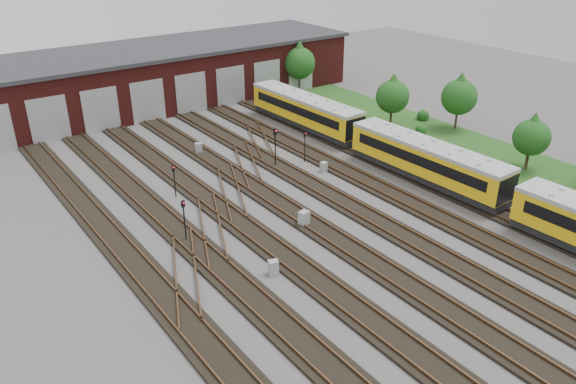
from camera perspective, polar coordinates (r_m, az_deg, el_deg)
ground at (r=36.72m, az=11.19°, el=-6.41°), size 120.00×120.00×0.00m
track_network at (r=36.89m, az=10.36°, el=-5.97°), size 30.40×70.00×0.33m
maintenance_shed at (r=66.75m, az=-14.61°, el=11.21°), size 51.00×12.50×6.35m
grass_verge at (r=55.79m, az=17.28°, el=4.54°), size 8.00×55.00×0.05m
metro_train at (r=46.57m, az=13.93°, el=3.15°), size 3.03×46.63×3.01m
signal_mast_0 at (r=37.22m, az=-10.51°, el=-2.40°), size 0.26×0.24×3.06m
signal_mast_1 at (r=43.58m, az=-11.50°, el=1.54°), size 0.25×0.24×2.63m
signal_mast_2 at (r=47.93m, az=-1.31°, el=5.05°), size 0.30×0.29×3.46m
signal_mast_3 at (r=48.99m, az=1.73°, el=5.00°), size 0.24×0.22×2.82m
relay_cabinet_0 at (r=34.08m, az=-1.51°, el=-7.70°), size 0.69×0.63×0.96m
relay_cabinet_1 at (r=51.91m, az=-9.05°, el=4.39°), size 0.76×0.71×1.02m
relay_cabinet_2 at (r=39.12m, az=1.64°, el=-2.74°), size 0.78×0.69×1.14m
relay_cabinet_3 at (r=47.64m, az=3.65°, el=2.55°), size 0.55×0.47×0.87m
relay_cabinet_4 at (r=53.69m, az=6.54°, el=5.27°), size 0.69×0.62×0.98m
tree_0 at (r=69.47m, az=1.17°, el=13.33°), size 3.82×3.82×6.33m
tree_1 at (r=58.29m, az=10.60°, el=9.90°), size 3.38×3.38×5.60m
tree_2 at (r=59.04m, az=17.05°, el=9.60°), size 3.56×3.56×5.89m
tree_3 at (r=51.23m, az=23.58°, el=5.50°), size 3.08×3.08×5.10m
bush_1 at (r=57.81m, az=13.35°, el=6.31°), size 1.06×1.06×1.06m
bush_2 at (r=61.84m, az=13.58°, el=7.69°), size 1.29×1.29×1.29m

